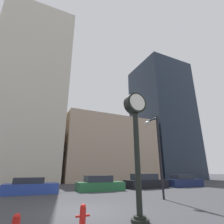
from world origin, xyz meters
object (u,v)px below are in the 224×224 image
object	(u,v)px
fire_hydrant_near	(83,214)
street_lamp_right	(155,142)
car_black	(146,182)
street_clock	(136,132)
car_navy	(183,181)
car_green	(100,184)
car_blue	(30,187)

from	to	relation	value
fire_hydrant_near	street_lamp_right	size ratio (longest dim) A/B	0.12
car_black	street_clock	bearing A→B (deg)	-128.99
street_clock	car_navy	size ratio (longest dim) A/B	1.16
street_clock	car_navy	distance (m)	17.15
car_green	fire_hydrant_near	size ratio (longest dim) A/B	6.73
fire_hydrant_near	car_blue	bearing A→B (deg)	97.89
car_black	street_lamp_right	xyz separation A→B (m)	(-3.60, -6.51, 3.23)
car_blue	car_black	distance (m)	11.51
street_clock	car_blue	xyz separation A→B (m)	(-3.41, 10.82, -2.81)
car_green	street_lamp_right	world-z (taller)	street_lamp_right
car_green	car_black	bearing A→B (deg)	4.34
car_blue	car_navy	bearing A→B (deg)	0.86
car_navy	street_lamp_right	xyz separation A→B (m)	(-8.83, -6.18, 3.27)
car_green	street_lamp_right	size ratio (longest dim) A/B	0.79
car_black	car_navy	world-z (taller)	car_black
car_blue	car_green	size ratio (longest dim) A/B	0.95
street_clock	car_blue	world-z (taller)	street_clock
street_clock	car_navy	bearing A→B (deg)	38.08
street_clock	fire_hydrant_near	distance (m)	3.65
fire_hydrant_near	street_clock	bearing A→B (deg)	-15.82
car_blue	street_clock	bearing A→B (deg)	-70.32
car_blue	car_navy	world-z (taller)	car_navy
car_navy	car_black	bearing A→B (deg)	179.34
car_green	car_black	world-z (taller)	car_black
car_black	fire_hydrant_near	distance (m)	14.35
street_clock	car_black	size ratio (longest dim) A/B	1.08
street_clock	car_blue	distance (m)	11.69
street_lamp_right	car_green	bearing A→B (deg)	106.75
car_navy	street_lamp_right	bearing A→B (deg)	-142.07
car_green	fire_hydrant_near	xyz separation A→B (m)	(-4.59, -9.99, -0.23)
car_blue	street_lamp_right	bearing A→B (deg)	-37.52
car_blue	street_lamp_right	world-z (taller)	street_lamp_right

